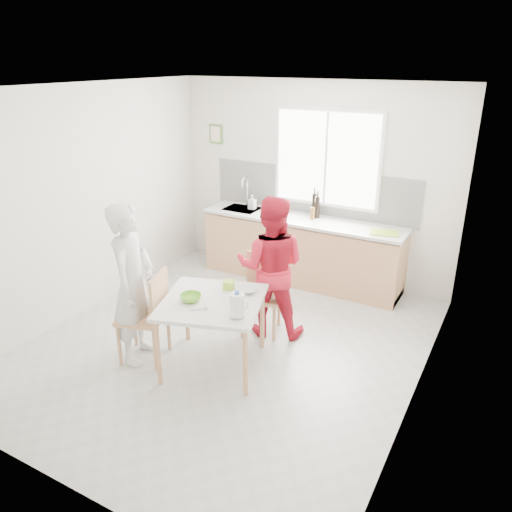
{
  "coord_description": "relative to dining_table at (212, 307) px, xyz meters",
  "views": [
    {
      "loc": [
        2.57,
        -4.02,
        2.97
      ],
      "look_at": [
        0.25,
        0.2,
        1.03
      ],
      "focal_mm": 35.0,
      "sensor_mm": 36.0,
      "label": 1
    }
  ],
  "objects": [
    {
      "name": "ground",
      "position": [
        -0.09,
        0.4,
        -0.67
      ],
      "size": [
        4.5,
        4.5,
        0.0
      ],
      "primitive_type": "plane",
      "color": "#B7B7B2",
      "rests_on": "ground"
    },
    {
      "name": "room_shell",
      "position": [
        -0.09,
        0.4,
        0.98
      ],
      "size": [
        4.5,
        4.5,
        4.5
      ],
      "color": "silver",
      "rests_on": "ground"
    },
    {
      "name": "window",
      "position": [
        0.11,
        2.63,
        1.03
      ],
      "size": [
        1.5,
        0.06,
        1.3
      ],
      "color": "white",
      "rests_on": "room_shell"
    },
    {
      "name": "backsplash",
      "position": [
        -0.09,
        2.64,
        0.56
      ],
      "size": [
        3.0,
        0.02,
        0.65
      ],
      "primitive_type": "cube",
      "color": "white",
      "rests_on": "room_shell"
    },
    {
      "name": "picture_frame",
      "position": [
        -1.64,
        2.63,
        1.23
      ],
      "size": [
        0.22,
        0.03,
        0.28
      ],
      "color": "#507E39",
      "rests_on": "room_shell"
    },
    {
      "name": "kitchen_counter",
      "position": [
        -0.09,
        2.35,
        -0.25
      ],
      "size": [
        2.84,
        0.64,
        1.37
      ],
      "color": "tan",
      "rests_on": "ground"
    },
    {
      "name": "dining_table",
      "position": [
        0.0,
        0.0,
        0.0
      ],
      "size": [
        1.21,
        1.21,
        0.74
      ],
      "rotation": [
        0.0,
        0.0,
        0.31
      ],
      "color": "silver",
      "rests_on": "ground"
    },
    {
      "name": "chair_left",
      "position": [
        -0.64,
        -0.21,
        -0.13
      ],
      "size": [
        0.56,
        0.56,
        0.97
      ],
      "rotation": [
        0.0,
        0.0,
        -1.26
      ],
      "color": "tan",
      "rests_on": "ground"
    },
    {
      "name": "chair_far",
      "position": [
        0.08,
        0.89,
        -0.16
      ],
      "size": [
        0.53,
        0.53,
        0.92
      ],
      "rotation": [
        0.0,
        0.0,
        0.31
      ],
      "color": "tan",
      "rests_on": "ground"
    },
    {
      "name": "person_white",
      "position": [
        -0.78,
        -0.25,
        0.18
      ],
      "size": [
        0.57,
        0.71,
        1.68
      ],
      "primitive_type": "imported",
      "rotation": [
        0.0,
        0.0,
        1.88
      ],
      "color": "silver",
      "rests_on": "ground"
    },
    {
      "name": "person_red",
      "position": [
        0.2,
        0.88,
        0.14
      ],
      "size": [
        0.93,
        0.82,
        1.61
      ],
      "primitive_type": "imported",
      "rotation": [
        0.0,
        0.0,
        3.45
      ],
      "color": "red",
      "rests_on": "ground"
    },
    {
      "name": "bowl_green",
      "position": [
        -0.18,
        -0.11,
        0.11
      ],
      "size": [
        0.26,
        0.26,
        0.07
      ],
      "primitive_type": "imported",
      "rotation": [
        0.0,
        0.0,
        0.31
      ],
      "color": "#6BBB2B",
      "rests_on": "dining_table"
    },
    {
      "name": "bowl_white",
      "position": [
        0.21,
        0.33,
        0.1
      ],
      "size": [
        0.26,
        0.26,
        0.05
      ],
      "primitive_type": "imported",
      "rotation": [
        0.0,
        0.0,
        0.31
      ],
      "color": "silver",
      "rests_on": "dining_table"
    },
    {
      "name": "milk_jug",
      "position": [
        0.39,
        -0.17,
        0.21
      ],
      "size": [
        0.19,
        0.14,
        0.24
      ],
      "rotation": [
        0.0,
        0.0,
        0.31
      ],
      "color": "white",
      "rests_on": "dining_table"
    },
    {
      "name": "green_box",
      "position": [
        0.01,
        0.3,
        0.12
      ],
      "size": [
        0.13,
        0.13,
        0.09
      ],
      "primitive_type": "cube",
      "rotation": [
        0.0,
        0.0,
        0.31
      ],
      "color": "#98CF2F",
      "rests_on": "dining_table"
    },
    {
      "name": "spoon",
      "position": [
        -0.01,
        -0.23,
        0.09
      ],
      "size": [
        0.13,
        0.11,
        0.01
      ],
      "primitive_type": "cylinder",
      "rotation": [
        0.0,
        1.57,
        0.66
      ],
      "color": "#A5A5AA",
      "rests_on": "dining_table"
    },
    {
      "name": "cutting_board",
      "position": [
        1.06,
        2.28,
        0.26
      ],
      "size": [
        0.4,
        0.32,
        0.01
      ],
      "primitive_type": "cube",
      "rotation": [
        0.0,
        0.0,
        0.23
      ],
      "color": "#8BB429",
      "rests_on": "kitchen_counter"
    },
    {
      "name": "wine_bottle_a",
      "position": [
        0.0,
        2.53,
        0.41
      ],
      "size": [
        0.07,
        0.07,
        0.32
      ],
      "primitive_type": "cylinder",
      "color": "black",
      "rests_on": "kitchen_counter"
    },
    {
      "name": "wine_bottle_b",
      "position": [
        0.08,
        2.47,
        0.4
      ],
      "size": [
        0.07,
        0.07,
        0.3
      ],
      "primitive_type": "cylinder",
      "color": "black",
      "rests_on": "kitchen_counter"
    },
    {
      "name": "jar_amber",
      "position": [
        0.05,
        2.38,
        0.33
      ],
      "size": [
        0.06,
        0.06,
        0.16
      ],
      "primitive_type": "cylinder",
      "color": "brown",
      "rests_on": "kitchen_counter"
    },
    {
      "name": "soap_bottle",
      "position": [
        -0.9,
        2.41,
        0.36
      ],
      "size": [
        0.09,
        0.1,
        0.21
      ],
      "primitive_type": "imported",
      "rotation": [
        0.0,
        0.0,
        -0.01
      ],
      "color": "#999999",
      "rests_on": "kitchen_counter"
    }
  ]
}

